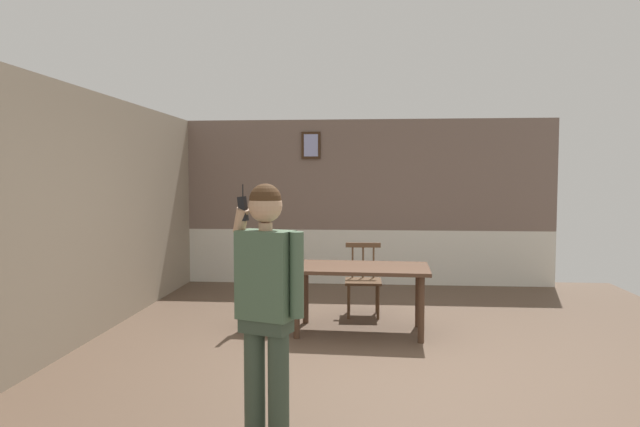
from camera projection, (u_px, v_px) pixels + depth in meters
name	position (u px, v px, depth m)	size (l,w,h in m)	color
ground_plane	(365.00, 351.00, 5.66)	(7.99, 7.99, 0.00)	brown
room_back_partition	(366.00, 205.00, 9.20)	(5.98, 0.17, 2.67)	#756056
room_left_partition	(74.00, 217.00, 5.81)	(0.13, 7.27, 2.67)	gray
dining_table	(360.00, 275.00, 6.32)	(1.56, 0.92, 0.75)	#4C3323
chair_near_window	(363.00, 280.00, 7.14)	(0.46, 0.46, 0.90)	#513823
chair_by_doorway	(259.00, 288.00, 6.48)	(0.44, 0.44, 0.99)	#513823
person_figure	(267.00, 295.00, 3.69)	(0.50, 0.31, 1.70)	#3A493A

